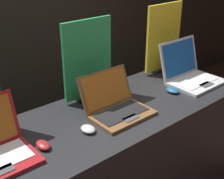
% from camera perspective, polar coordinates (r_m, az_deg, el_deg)
% --- Properties ---
extents(wall_back, '(8.00, 0.05, 2.80)m').
position_cam_1_polar(wall_back, '(2.98, -18.93, 14.23)').
color(wall_back, black).
rests_on(wall_back, ground_plane).
extents(display_counter, '(2.00, 0.68, 0.96)m').
position_cam_1_polar(display_counter, '(2.21, -0.13, -14.98)').
color(display_counter, black).
rests_on(display_counter, ground_plane).
extents(mouse_front, '(0.06, 0.10, 0.03)m').
position_cam_1_polar(mouse_front, '(1.64, -12.49, -9.90)').
color(mouse_front, maroon).
rests_on(mouse_front, display_counter).
extents(laptop_middle, '(0.37, 0.33, 0.24)m').
position_cam_1_polar(laptop_middle, '(1.89, 0.74, -2.79)').
color(laptop_middle, brown).
rests_on(laptop_middle, display_counter).
extents(mouse_middle, '(0.07, 0.09, 0.03)m').
position_cam_1_polar(mouse_middle, '(1.74, -4.39, -7.23)').
color(mouse_middle, '#B2B2B7').
rests_on(mouse_middle, display_counter).
extents(promo_stand_middle, '(0.37, 0.07, 0.53)m').
position_cam_1_polar(promo_stand_middle, '(2.01, -4.42, 5.05)').
color(promo_stand_middle, black).
rests_on(promo_stand_middle, display_counter).
extents(laptop_back, '(0.39, 0.36, 0.29)m').
position_cam_1_polar(laptop_back, '(2.40, 14.00, 3.01)').
color(laptop_back, '#B7B7BC').
rests_on(laptop_back, display_counter).
extents(mouse_back, '(0.07, 0.10, 0.03)m').
position_cam_1_polar(mouse_back, '(2.21, 11.03, -0.16)').
color(mouse_back, navy).
rests_on(mouse_back, display_counter).
extents(promo_stand_back, '(0.36, 0.07, 0.54)m').
position_cam_1_polar(promo_stand_back, '(2.50, 9.38, 8.98)').
color(promo_stand_back, black).
rests_on(promo_stand_back, display_counter).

